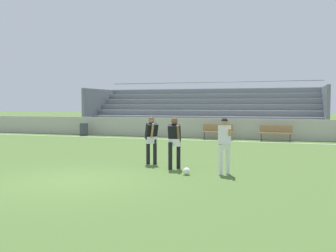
{
  "coord_description": "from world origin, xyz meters",
  "views": [
    {
      "loc": [
        5.68,
        -8.98,
        2.08
      ],
      "look_at": [
        1.47,
        3.81,
        1.31
      ],
      "focal_mm": 40.69,
      "sensor_mm": 36.0,
      "label": 1
    }
  ],
  "objects_px": {
    "bleacher_stand": "(202,110)",
    "player_dark_deep_cover": "(174,138)",
    "bench_far_right": "(217,130)",
    "player_dark_pressing_high": "(151,136)",
    "soccer_ball": "(187,171)",
    "bench_near_bin": "(276,131)",
    "player_white_wide_right": "(224,141)",
    "trash_bin": "(84,129)"
  },
  "relations": [
    {
      "from": "bench_near_bin",
      "to": "bleacher_stand",
      "type": "bearing_deg",
      "value": 139.89
    },
    {
      "from": "bench_far_right",
      "to": "player_dark_pressing_high",
      "type": "xyz_separation_m",
      "value": [
        -0.42,
        -9.92,
        0.43
      ]
    },
    {
      "from": "bench_far_right",
      "to": "player_white_wide_right",
      "type": "bearing_deg",
      "value": -78.19
    },
    {
      "from": "bleacher_stand",
      "to": "player_dark_deep_cover",
      "type": "relative_size",
      "value": 9.97
    },
    {
      "from": "bench_near_bin",
      "to": "player_dark_deep_cover",
      "type": "relative_size",
      "value": 1.08
    },
    {
      "from": "bench_far_right",
      "to": "trash_bin",
      "type": "relative_size",
      "value": 2.15
    },
    {
      "from": "bench_far_right",
      "to": "soccer_ball",
      "type": "height_order",
      "value": "bench_far_right"
    },
    {
      "from": "bench_near_bin",
      "to": "player_dark_deep_cover",
      "type": "xyz_separation_m",
      "value": [
        -2.69,
        -10.62,
        0.44
      ]
    },
    {
      "from": "bench_far_right",
      "to": "player_white_wide_right",
      "type": "distance_m",
      "value": 11.3
    },
    {
      "from": "player_dark_pressing_high",
      "to": "player_white_wide_right",
      "type": "bearing_deg",
      "value": -22.44
    },
    {
      "from": "player_dark_deep_cover",
      "to": "player_dark_pressing_high",
      "type": "relative_size",
      "value": 1.01
    },
    {
      "from": "bench_far_right",
      "to": "player_dark_pressing_high",
      "type": "bearing_deg",
      "value": -92.44
    },
    {
      "from": "bench_near_bin",
      "to": "player_white_wide_right",
      "type": "bearing_deg",
      "value": -95.21
    },
    {
      "from": "bench_near_bin",
      "to": "soccer_ball",
      "type": "xyz_separation_m",
      "value": [
        -2.04,
        -11.5,
        -0.44
      ]
    },
    {
      "from": "player_dark_deep_cover",
      "to": "trash_bin",
      "type": "bearing_deg",
      "value": 132.08
    },
    {
      "from": "bench_near_bin",
      "to": "player_white_wide_right",
      "type": "distance_m",
      "value": 11.11
    },
    {
      "from": "bleacher_stand",
      "to": "player_dark_deep_cover",
      "type": "bearing_deg",
      "value": -80.19
    },
    {
      "from": "bleacher_stand",
      "to": "soccer_ball",
      "type": "distance_m",
      "value": 16.37
    },
    {
      "from": "trash_bin",
      "to": "player_white_wide_right",
      "type": "bearing_deg",
      "value": -44.45
    },
    {
      "from": "soccer_ball",
      "to": "bench_far_right",
      "type": "bearing_deg",
      "value": 96.34
    },
    {
      "from": "bleacher_stand",
      "to": "bench_far_right",
      "type": "distance_m",
      "value": 5.02
    },
    {
      "from": "player_dark_pressing_high",
      "to": "bench_far_right",
      "type": "bearing_deg",
      "value": 87.56
    },
    {
      "from": "bench_far_right",
      "to": "player_dark_deep_cover",
      "type": "height_order",
      "value": "player_dark_deep_cover"
    },
    {
      "from": "bleacher_stand",
      "to": "bench_far_right",
      "type": "relative_size",
      "value": 9.2
    },
    {
      "from": "player_white_wide_right",
      "to": "player_dark_deep_cover",
      "type": "xyz_separation_m",
      "value": [
        -1.68,
        0.43,
        -0.01
      ]
    },
    {
      "from": "bench_far_right",
      "to": "player_dark_pressing_high",
      "type": "distance_m",
      "value": 9.94
    },
    {
      "from": "bleacher_stand",
      "to": "player_white_wide_right",
      "type": "relative_size",
      "value": 9.87
    },
    {
      "from": "bleacher_stand",
      "to": "bench_far_right",
      "type": "xyz_separation_m",
      "value": [
        1.98,
        -4.46,
        -1.15
      ]
    },
    {
      "from": "trash_bin",
      "to": "player_dark_deep_cover",
      "type": "bearing_deg",
      "value": -47.92
    },
    {
      "from": "trash_bin",
      "to": "player_dark_pressing_high",
      "type": "height_order",
      "value": "player_dark_pressing_high"
    },
    {
      "from": "player_dark_deep_cover",
      "to": "bleacher_stand",
      "type": "bearing_deg",
      "value": 99.81
    },
    {
      "from": "player_dark_deep_cover",
      "to": "bench_far_right",
      "type": "bearing_deg",
      "value": 93.38
    },
    {
      "from": "trash_bin",
      "to": "soccer_ball",
      "type": "height_order",
      "value": "trash_bin"
    },
    {
      "from": "bleacher_stand",
      "to": "soccer_ball",
      "type": "height_order",
      "value": "bleacher_stand"
    },
    {
      "from": "player_dark_deep_cover",
      "to": "soccer_ball",
      "type": "bearing_deg",
      "value": -53.72
    },
    {
      "from": "bench_near_bin",
      "to": "player_dark_pressing_high",
      "type": "bearing_deg",
      "value": -110.66
    },
    {
      "from": "player_dark_deep_cover",
      "to": "player_dark_pressing_high",
      "type": "distance_m",
      "value": 1.26
    },
    {
      "from": "bleacher_stand",
      "to": "player_white_wide_right",
      "type": "height_order",
      "value": "bleacher_stand"
    },
    {
      "from": "player_white_wide_right",
      "to": "player_dark_deep_cover",
      "type": "relative_size",
      "value": 1.01
    },
    {
      "from": "player_white_wide_right",
      "to": "player_dark_deep_cover",
      "type": "bearing_deg",
      "value": 165.59
    },
    {
      "from": "bleacher_stand",
      "to": "trash_bin",
      "type": "height_order",
      "value": "bleacher_stand"
    },
    {
      "from": "bench_near_bin",
      "to": "soccer_ball",
      "type": "bearing_deg",
      "value": -100.06
    }
  ]
}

